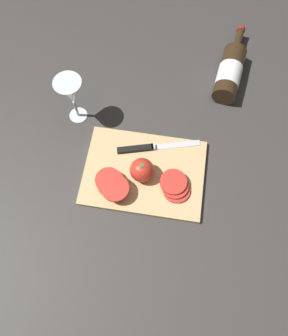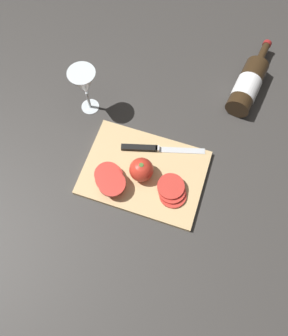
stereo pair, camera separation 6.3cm
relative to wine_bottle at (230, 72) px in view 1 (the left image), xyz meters
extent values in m
plane|color=#383533|center=(-0.34, -0.42, -0.04)|extent=(3.00, 3.00, 0.00)
cube|color=tan|center=(-0.24, -0.41, -0.03)|extent=(0.38, 0.27, 0.02)
cylinder|color=#332314|center=(0.00, -0.01, 0.00)|extent=(0.11, 0.22, 0.08)
cone|color=#332314|center=(0.02, 0.11, 0.00)|extent=(0.08, 0.03, 0.08)
cylinder|color=#332314|center=(0.02, 0.16, 0.00)|extent=(0.04, 0.08, 0.03)
cylinder|color=maroon|center=(0.03, 0.20, 0.00)|extent=(0.03, 0.02, 0.03)
cylinder|color=silver|center=(0.00, -0.02, 0.00)|extent=(0.10, 0.10, 0.08)
cylinder|color=silver|center=(-0.50, -0.23, -0.04)|extent=(0.06, 0.06, 0.00)
cylinder|color=silver|center=(-0.50, -0.23, 0.00)|extent=(0.01, 0.01, 0.08)
cone|color=silver|center=(-0.50, -0.23, 0.09)|extent=(0.09, 0.09, 0.10)
cone|color=beige|center=(-0.50, -0.23, 0.06)|extent=(0.03, 0.03, 0.04)
sphere|color=red|center=(-0.25, -0.42, 0.01)|extent=(0.07, 0.07, 0.07)
cylinder|color=#47702D|center=(-0.25, -0.42, 0.05)|extent=(0.01, 0.01, 0.01)
cube|color=silver|center=(-0.15, -0.30, -0.02)|extent=(0.15, 0.06, 0.00)
cube|color=silver|center=(-0.23, -0.32, -0.02)|extent=(0.02, 0.02, 0.01)
cube|color=black|center=(-0.28, -0.34, -0.02)|extent=(0.12, 0.05, 0.01)
cylinder|color=red|center=(-0.13, -0.46, -0.02)|extent=(0.08, 0.08, 0.01)
cylinder|color=red|center=(-0.14, -0.45, -0.01)|extent=(0.08, 0.08, 0.01)
cylinder|color=red|center=(-0.15, -0.44, 0.00)|extent=(0.08, 0.08, 0.01)
cylinder|color=red|center=(-0.35, -0.46, -0.02)|extent=(0.08, 0.08, 0.01)
cylinder|color=red|center=(-0.34, -0.47, -0.01)|extent=(0.08, 0.08, 0.01)
cylinder|color=red|center=(-0.33, -0.47, 0.00)|extent=(0.08, 0.08, 0.01)
cylinder|color=red|center=(-0.32, -0.48, 0.01)|extent=(0.08, 0.08, 0.01)
cylinder|color=red|center=(-0.32, -0.49, 0.02)|extent=(0.08, 0.08, 0.01)
camera|label=1|loc=(-0.18, -0.79, 0.94)|focal=35.00mm
camera|label=2|loc=(-0.12, -0.77, 0.94)|focal=35.00mm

